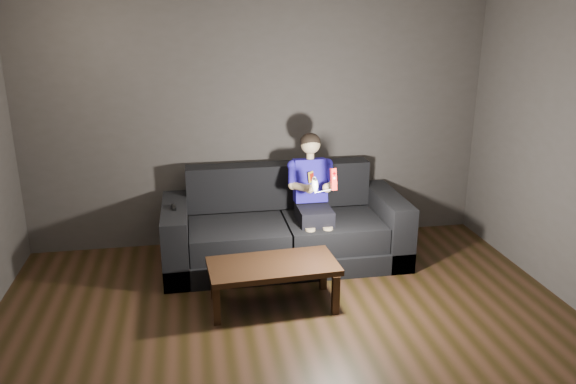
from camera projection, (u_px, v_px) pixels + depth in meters
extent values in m
plane|color=black|center=(305.00, 367.00, 4.11)|extent=(5.00, 5.00, 0.00)
cube|color=#3A3532|center=(259.00, 122.00, 6.04)|extent=(5.00, 0.04, 2.70)
cube|color=black|center=(285.00, 251.00, 5.84)|extent=(2.44, 1.06, 0.21)
cube|color=black|center=(238.00, 238.00, 5.58)|extent=(0.96, 0.74, 0.26)
cube|color=black|center=(334.00, 231.00, 5.74)|extent=(0.96, 0.74, 0.26)
cube|color=black|center=(278.00, 185.00, 6.03)|extent=(1.96, 0.24, 0.48)
cube|color=black|center=(176.00, 238.00, 5.58)|extent=(0.24, 1.06, 0.67)
cube|color=black|center=(387.00, 224.00, 5.95)|extent=(0.24, 1.06, 0.67)
cube|color=black|center=(314.00, 215.00, 5.62)|extent=(0.33, 0.42, 0.15)
cube|color=navy|center=(310.00, 180.00, 5.74)|extent=(0.33, 0.23, 0.46)
cube|color=yellow|center=(312.00, 177.00, 5.63)|extent=(0.10, 0.10, 0.11)
cube|color=#A81907|center=(312.00, 177.00, 5.62)|extent=(0.07, 0.07, 0.07)
cylinder|color=tan|center=(310.00, 156.00, 5.66)|extent=(0.08, 0.08, 0.07)
sphere|color=tan|center=(310.00, 144.00, 5.62)|extent=(0.20, 0.20, 0.20)
ellipsoid|color=black|center=(310.00, 142.00, 5.62)|extent=(0.21, 0.21, 0.18)
cylinder|color=navy|center=(292.00, 175.00, 5.61)|extent=(0.09, 0.25, 0.21)
cylinder|color=navy|center=(331.00, 173.00, 5.68)|extent=(0.09, 0.25, 0.21)
cylinder|color=tan|center=(301.00, 185.00, 5.47)|extent=(0.15, 0.26, 0.11)
cylinder|color=tan|center=(331.00, 183.00, 5.52)|extent=(0.15, 0.26, 0.11)
sphere|color=tan|center=(309.00, 189.00, 5.39)|extent=(0.09, 0.09, 0.09)
sphere|color=tan|center=(327.00, 188.00, 5.42)|extent=(0.09, 0.09, 0.09)
cylinder|color=tan|center=(310.00, 246.00, 5.48)|extent=(0.10, 0.10, 0.37)
cylinder|color=tan|center=(327.00, 245.00, 5.51)|extent=(0.10, 0.10, 0.37)
cube|color=red|center=(334.00, 179.00, 5.15)|extent=(0.06, 0.08, 0.21)
cube|color=#790007|center=(334.00, 174.00, 5.11)|extent=(0.03, 0.01, 0.03)
cylinder|color=white|center=(334.00, 181.00, 5.13)|extent=(0.02, 0.01, 0.02)
ellipsoid|color=white|center=(315.00, 184.00, 5.14)|extent=(0.08, 0.10, 0.16)
cylinder|color=black|center=(316.00, 180.00, 5.09)|extent=(0.03, 0.01, 0.03)
cube|color=black|center=(174.00, 207.00, 5.42)|extent=(0.05, 0.14, 0.03)
cube|color=black|center=(174.00, 204.00, 5.46)|extent=(0.02, 0.02, 0.00)
cube|color=black|center=(273.00, 266.00, 4.86)|extent=(1.15, 0.62, 0.05)
cube|color=black|center=(216.00, 305.00, 4.63)|extent=(0.06, 0.06, 0.36)
cube|color=black|center=(336.00, 295.00, 4.80)|extent=(0.06, 0.06, 0.36)
cube|color=black|center=(214.00, 280.00, 5.06)|extent=(0.06, 0.06, 0.36)
cube|color=black|center=(323.00, 271.00, 5.22)|extent=(0.06, 0.06, 0.36)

